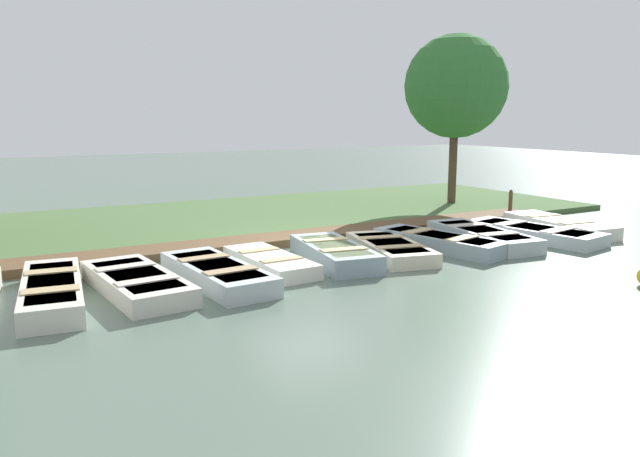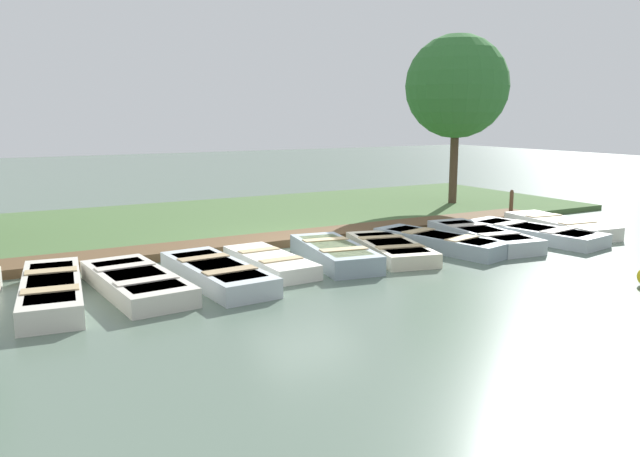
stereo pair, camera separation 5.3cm
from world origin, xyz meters
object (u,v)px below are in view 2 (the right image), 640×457
object	(u,v)px
rowboat_1	(51,290)
rowboat_10	(560,225)
rowboat_7	(439,242)
park_tree_left	(457,87)
rowboat_3	(217,273)
rowboat_6	(390,248)
rowboat_9	(533,233)
rowboat_2	(136,282)
rowboat_5	(334,253)
rowboat_4	(270,262)
mooring_post_far	(511,203)
rowboat_8	(482,236)

from	to	relation	value
rowboat_1	rowboat_10	distance (m)	13.12
rowboat_7	rowboat_10	world-z (taller)	rowboat_10
park_tree_left	rowboat_3	bearing A→B (deg)	-63.12
rowboat_6	park_tree_left	bearing A→B (deg)	142.23
rowboat_9	park_tree_left	world-z (taller)	park_tree_left
rowboat_2	rowboat_5	distance (m)	4.37
rowboat_2	rowboat_3	size ratio (longest dim) A/B	0.99
rowboat_4	rowboat_7	world-z (taller)	rowboat_7
rowboat_2	rowboat_9	bearing A→B (deg)	84.49
rowboat_2	rowboat_1	bearing A→B (deg)	-98.18
rowboat_6	park_tree_left	size ratio (longest dim) A/B	0.54
rowboat_6	mooring_post_far	bearing A→B (deg)	124.94
rowboat_9	park_tree_left	distance (m)	6.97
rowboat_1	rowboat_4	xyz separation A→B (m)	(-0.26, 4.30, -0.04)
mooring_post_far	rowboat_7	bearing A→B (deg)	-62.77
rowboat_8	rowboat_2	bearing A→B (deg)	-81.53
rowboat_3	rowboat_2	bearing A→B (deg)	-98.57
rowboat_3	rowboat_8	xyz separation A→B (m)	(-0.28, 7.19, -0.01)
rowboat_6	rowboat_7	xyz separation A→B (m)	(0.03, 1.44, 0.02)
rowboat_4	rowboat_5	bearing A→B (deg)	82.40
rowboat_5	rowboat_6	world-z (taller)	rowboat_5
rowboat_1	rowboat_10	size ratio (longest dim) A/B	1.05
rowboat_2	rowboat_8	size ratio (longest dim) A/B	0.93
rowboat_7	mooring_post_far	bearing A→B (deg)	103.99
mooring_post_far	rowboat_2	bearing A→B (deg)	-77.41
rowboat_3	rowboat_8	size ratio (longest dim) A/B	0.94
rowboat_5	rowboat_8	world-z (taller)	rowboat_5
rowboat_5	park_tree_left	bearing A→B (deg)	132.21
rowboat_1	rowboat_8	world-z (taller)	rowboat_1
rowboat_9	mooring_post_far	distance (m)	3.61
rowboat_9	rowboat_6	bearing A→B (deg)	-103.45
rowboat_2	park_tree_left	distance (m)	13.86
rowboat_5	rowboat_10	xyz separation A→B (m)	(-0.06, 7.33, -0.02)
rowboat_7	rowboat_2	bearing A→B (deg)	-102.20
rowboat_8	rowboat_5	bearing A→B (deg)	-83.07
rowboat_7	park_tree_left	distance (m)	8.14
rowboat_9	rowboat_8	bearing A→B (deg)	-109.18
rowboat_3	rowboat_7	xyz separation A→B (m)	(-0.26, 5.77, -0.00)
rowboat_7	rowboat_8	world-z (taller)	rowboat_7
rowboat_2	rowboat_7	bearing A→B (deg)	86.07
rowboat_2	rowboat_5	world-z (taller)	rowboat_5
rowboat_5	rowboat_9	xyz separation A→B (m)	(0.29, 5.89, -0.04)
rowboat_3	rowboat_10	world-z (taller)	rowboat_3
rowboat_9	mooring_post_far	world-z (taller)	mooring_post_far
rowboat_2	park_tree_left	xyz separation A→B (m)	(-5.28, 12.18, 3.97)
rowboat_5	rowboat_9	world-z (taller)	rowboat_5
rowboat_8	rowboat_9	world-z (taller)	rowboat_8
rowboat_1	rowboat_4	distance (m)	4.31
rowboat_6	rowboat_10	distance (m)	5.84
rowboat_9	mooring_post_far	xyz separation A→B (m)	(-2.87, 2.17, 0.27)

